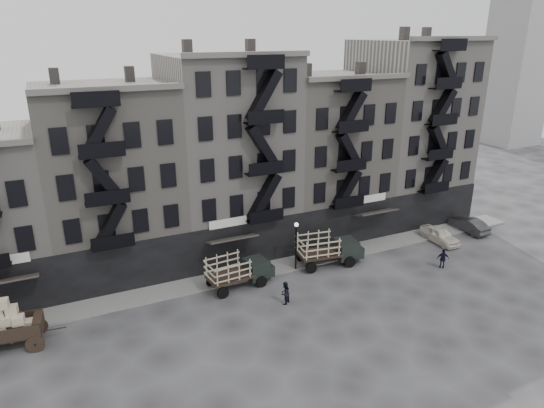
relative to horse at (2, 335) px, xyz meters
name	(u,v)px	position (x,y,z in m)	size (l,w,h in m)	color
ground	(277,292)	(18.50, -1.34, -0.86)	(140.00, 140.00, 0.00)	#38383A
sidewalk	(257,271)	(18.50, 2.41, -0.79)	(55.00, 2.50, 0.15)	slate
building_midwest	(111,181)	(8.50, 8.48, 6.64)	(10.00, 11.35, 16.20)	gray
building_center	(228,156)	(18.50, 8.48, 7.64)	(10.00, 11.35, 18.20)	gray
building_mideast	(326,155)	(28.50, 8.48, 6.64)	(10.00, 11.35, 16.20)	gray
building_east	(409,131)	(38.50, 8.48, 8.14)	(10.00, 11.35, 19.20)	gray
lamp_post	(296,240)	(21.50, 1.26, 1.92)	(0.36, 0.36, 4.28)	black
horse	(2,335)	(0.00, 0.00, 0.00)	(0.93, 2.04, 1.72)	#B9B3A9
wagon	(6,321)	(0.39, -0.34, 1.08)	(4.24, 2.61, 3.40)	black
stake_truck_west	(239,269)	(16.24, 0.78, 0.65)	(5.45, 2.62, 2.65)	black
stake_truck_east	(328,247)	(24.50, 1.06, 0.75)	(5.84, 2.95, 2.82)	black
car_east	(440,235)	(36.45, 0.50, -0.14)	(1.71, 4.24, 1.44)	silver
car_far	(469,225)	(40.95, 1.26, -0.16)	(1.49, 4.26, 1.40)	#2A2B2D
pedestrian_west	(5,330)	(0.15, 0.44, 0.04)	(0.66, 0.43, 1.81)	black
pedestrian_mid	(285,293)	(18.32, -3.04, 0.01)	(0.85, 0.66, 1.74)	black
policeman	(443,259)	(32.84, -3.64, -0.01)	(1.00, 0.42, 1.71)	black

